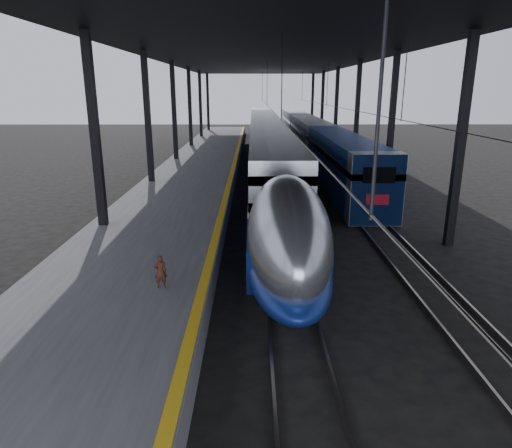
{
  "coord_description": "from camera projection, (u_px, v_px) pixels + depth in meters",
  "views": [
    {
      "loc": [
        0.82,
        -14.39,
        6.7
      ],
      "look_at": [
        0.92,
        1.57,
        2.0
      ],
      "focal_mm": 32.0,
      "sensor_mm": 36.0,
      "label": 1
    }
  ],
  "objects": [
    {
      "name": "canopy",
      "position": [
        268.0,
        54.0,
        32.32
      ],
      "size": [
        18.0,
        75.0,
        9.47
      ],
      "color": "black",
      "rests_on": "ground"
    },
    {
      "name": "yellow_strip",
      "position": [
        233.0,
        168.0,
        34.59
      ],
      "size": [
        0.3,
        80.0,
        0.01
      ],
      "primitive_type": "cube",
      "color": "gold",
      "rests_on": "platform"
    },
    {
      "name": "child",
      "position": [
        160.0,
        272.0,
        13.56
      ],
      "size": [
        0.43,
        0.34,
        1.03
      ],
      "primitive_type": "imported",
      "rotation": [
        0.0,
        0.0,
        3.41
      ],
      "color": "#432216",
      "rests_on": "platform"
    },
    {
      "name": "platform",
      "position": [
        196.0,
        175.0,
        34.72
      ],
      "size": [
        6.0,
        80.0,
        1.0
      ],
      "primitive_type": "cube",
      "color": "#4C4C4F",
      "rests_on": "ground"
    },
    {
      "name": "tgv_train",
      "position": [
        266.0,
        144.0,
        41.8
      ],
      "size": [
        2.83,
        65.2,
        4.05
      ],
      "color": "#A9ACB0",
      "rests_on": "ground"
    },
    {
      "name": "ground",
      "position": [
        230.0,
        293.0,
        15.7
      ],
      "size": [
        160.0,
        160.0,
        0.0
      ],
      "primitive_type": "plane",
      "color": "black",
      "rests_on": "ground"
    },
    {
      "name": "rails",
      "position": [
        301.0,
        180.0,
        34.89
      ],
      "size": [
        6.52,
        80.0,
        0.16
      ],
      "color": "slate",
      "rests_on": "ground"
    },
    {
      "name": "second_train",
      "position": [
        311.0,
        137.0,
        48.71
      ],
      "size": [
        2.7,
        56.05,
        3.72
      ],
      "color": "navy",
      "rests_on": "ground"
    }
  ]
}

